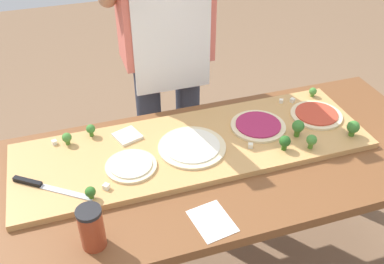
{
  "coord_description": "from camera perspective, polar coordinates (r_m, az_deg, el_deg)",
  "views": [
    {
      "loc": [
        -0.46,
        -1.18,
        1.81
      ],
      "look_at": [
        -0.04,
        0.11,
        0.81
      ],
      "focal_mm": 40.74,
      "sensor_mm": 36.0,
      "label": 1
    }
  ],
  "objects": [
    {
      "name": "cheese_crumble_d",
      "position": [
        1.69,
        7.61,
        -1.69
      ],
      "size": [
        0.02,
        0.02,
        0.02
      ],
      "primitive_type": "cube",
      "rotation": [
        0.0,
        0.0,
        1.18
      ],
      "color": "silver",
      "rests_on": "cutting_board"
    },
    {
      "name": "pizza_whole_white_garlic",
      "position": [
        1.67,
        -0.0,
        -1.93
      ],
      "size": [
        0.26,
        0.26,
        0.02
      ],
      "color": "beige",
      "rests_on": "cutting_board"
    },
    {
      "name": "cook_center",
      "position": [
        1.98,
        -3.37,
        12.16
      ],
      "size": [
        0.54,
        0.39,
        1.67
      ],
      "color": "#333847",
      "rests_on": "ground"
    },
    {
      "name": "pizza_slice_near_left",
      "position": [
        1.74,
        -8.46,
        -0.51
      ],
      "size": [
        0.12,
        0.12,
        0.01
      ],
      "primitive_type": "cube",
      "rotation": [
        0.0,
        0.0,
        0.34
      ],
      "color": "silver",
      "rests_on": "cutting_board"
    },
    {
      "name": "sauce_jar",
      "position": [
        1.35,
        -13.01,
        -12.13
      ],
      "size": [
        0.08,
        0.08,
        0.15
      ],
      "color": "#99381E",
      "rests_on": "prep_table"
    },
    {
      "name": "broccoli_floret_center_left",
      "position": [
        1.83,
        20.34,
        0.57
      ],
      "size": [
        0.05,
        0.05,
        0.07
      ],
      "color": "#3F7220",
      "rests_on": "cutting_board"
    },
    {
      "name": "broccoli_floret_center_right",
      "position": [
        2.04,
        15.54,
        5.12
      ],
      "size": [
        0.03,
        0.03,
        0.04
      ],
      "color": "#487A23",
      "rests_on": "cutting_board"
    },
    {
      "name": "broccoli_floret_back_right",
      "position": [
        1.76,
        13.71,
        0.66
      ],
      "size": [
        0.05,
        0.05,
        0.07
      ],
      "color": "#3F7220",
      "rests_on": "cutting_board"
    },
    {
      "name": "broccoli_floret_front_mid",
      "position": [
        1.68,
        12.06,
        -1.25
      ],
      "size": [
        0.04,
        0.04,
        0.06
      ],
      "color": "#2C5915",
      "rests_on": "cutting_board"
    },
    {
      "name": "cheese_crumble_a",
      "position": [
        1.97,
        11.59,
        3.99
      ],
      "size": [
        0.02,
        0.02,
        0.02
      ],
      "primitive_type": "cube",
      "rotation": [
        0.0,
        0.0,
        1.03
      ],
      "color": "white",
      "rests_on": "cutting_board"
    },
    {
      "name": "broccoli_floret_back_left",
      "position": [
        1.71,
        15.38,
        -1.07
      ],
      "size": [
        0.04,
        0.04,
        0.06
      ],
      "color": "#487A23",
      "rests_on": "cutting_board"
    },
    {
      "name": "pizza_whole_beet_magenta",
      "position": [
        1.8,
        8.65,
        0.84
      ],
      "size": [
        0.22,
        0.22,
        0.02
      ],
      "color": "beige",
      "rests_on": "cutting_board"
    },
    {
      "name": "prep_table",
      "position": [
        1.71,
        2.43,
        -6.15
      ],
      "size": [
        1.85,
        0.76,
        0.74
      ],
      "color": "brown",
      "rests_on": "ground"
    },
    {
      "name": "cheese_crumble_c",
      "position": [
        1.52,
        -11.16,
        -7.03
      ],
      "size": [
        0.03,
        0.03,
        0.02
      ],
      "primitive_type": "cube",
      "rotation": [
        0.0,
        0.0,
        0.82
      ],
      "color": "white",
      "rests_on": "cutting_board"
    },
    {
      "name": "recipe_note",
      "position": [
        1.43,
        2.66,
        -11.57
      ],
      "size": [
        0.14,
        0.17,
        0.0
      ],
      "primitive_type": "cube",
      "rotation": [
        0.0,
        0.0,
        0.15
      ],
      "color": "white",
      "rests_on": "prep_table"
    },
    {
      "name": "cheese_crumble_b",
      "position": [
        1.77,
        -17.57,
        -1.29
      ],
      "size": [
        0.02,
        0.02,
        0.02
      ],
      "primitive_type": "cube",
      "rotation": [
        0.0,
        0.0,
        0.26
      ],
      "color": "white",
      "rests_on": "cutting_board"
    },
    {
      "name": "chefs_knife",
      "position": [
        1.59,
        -19.12,
        -6.62
      ],
      "size": [
        0.26,
        0.2,
        0.02
      ],
      "color": "#B7BABF",
      "rests_on": "cutting_board"
    },
    {
      "name": "broccoli_floret_front_left",
      "position": [
        1.74,
        -16.07,
        -0.75
      ],
      "size": [
        0.04,
        0.04,
        0.05
      ],
      "color": "#487A23",
      "rests_on": "cutting_board"
    },
    {
      "name": "cheese_crumble_e",
      "position": [
        1.99,
        13.01,
        4.07
      ],
      "size": [
        0.02,
        0.02,
        0.02
      ],
      "primitive_type": "cube",
      "rotation": [
        0.0,
        0.0,
        0.52
      ],
      "color": "white",
      "rests_on": "cutting_board"
    },
    {
      "name": "broccoli_floret_back_mid",
      "position": [
        1.49,
        -13.16,
        -7.68
      ],
      "size": [
        0.04,
        0.04,
        0.05
      ],
      "color": "#366618",
      "rests_on": "cutting_board"
    },
    {
      "name": "pizza_whole_cheese_artichoke",
      "position": [
        1.6,
        -7.99,
        -4.38
      ],
      "size": [
        0.19,
        0.19,
        0.02
      ],
      "color": "beige",
      "rests_on": "cutting_board"
    },
    {
      "name": "broccoli_floret_front_right",
      "position": [
        1.76,
        -13.12,
        0.34
      ],
      "size": [
        0.04,
        0.04,
        0.05
      ],
      "color": "#3F7220",
      "rests_on": "cutting_board"
    },
    {
      "name": "cutting_board",
      "position": [
        1.7,
        0.25,
        -1.88
      ],
      "size": [
        1.38,
        0.44,
        0.02
      ],
      "primitive_type": "cube",
      "color": "tan",
      "rests_on": "prep_table"
    },
    {
      "name": "pizza_whole_tomato_red",
      "position": [
        1.92,
        15.97,
        2.2
      ],
      "size": [
        0.22,
        0.22,
        0.02
      ],
      "color": "beige",
      "rests_on": "cutting_board"
    }
  ]
}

